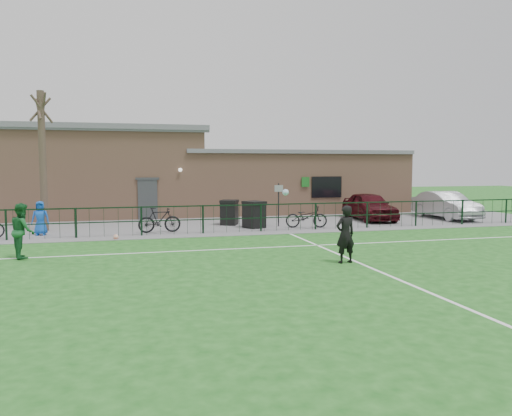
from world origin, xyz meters
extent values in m
plane|color=#195418|center=(0.00, 0.00, 0.00)|extent=(90.00, 90.00, 0.00)
cube|color=slate|center=(0.00, 13.50, 0.01)|extent=(34.00, 13.00, 0.02)
cube|color=white|center=(0.00, 7.80, 0.00)|extent=(28.00, 0.10, 0.01)
cube|color=white|center=(0.00, 4.00, 0.00)|extent=(28.00, 0.10, 0.01)
cube|color=white|center=(2.00, 0.00, 0.00)|extent=(0.10, 16.00, 0.01)
cube|color=black|center=(0.00, 8.00, 0.60)|extent=(28.00, 0.10, 1.20)
cylinder|color=#433329|center=(-8.00, 10.50, 3.00)|extent=(0.30, 0.30, 6.00)
cube|color=black|center=(0.15, 10.63, 0.57)|extent=(1.00, 1.05, 1.09)
cube|color=black|center=(1.01, 9.21, 0.58)|extent=(1.02, 1.07, 1.12)
cylinder|color=black|center=(2.24, 9.47, 1.02)|extent=(0.08, 0.08, 2.00)
imported|color=#410B12|center=(7.57, 10.82, 0.74)|extent=(1.94, 4.30, 1.43)
imported|color=#AEB0B6|center=(11.80, 10.41, 0.73)|extent=(1.52, 4.34, 1.43)
imported|color=black|center=(-3.24, 8.70, 0.55)|extent=(1.79, 0.56, 1.07)
imported|color=black|center=(3.32, 8.68, 0.51)|extent=(1.98, 1.05, 0.99)
imported|color=blue|center=(-7.97, 9.12, 0.71)|extent=(0.68, 0.45, 1.39)
imported|color=black|center=(1.60, 0.80, 0.85)|extent=(0.67, 0.49, 1.69)
sphere|color=white|center=(0.76, 3.88, 1.92)|extent=(0.22, 0.22, 0.22)
imported|color=#1A5D2B|center=(-7.69, 4.02, 0.85)|extent=(0.85, 0.97, 1.70)
sphere|color=white|center=(-4.99, 7.26, 0.10)|extent=(0.20, 0.20, 0.20)
cube|color=tan|center=(0.00, 16.50, 1.75)|extent=(24.00, 5.00, 3.50)
cube|color=tan|center=(-6.24, 16.50, 4.10)|extent=(11.52, 5.00, 1.20)
cube|color=#5C5E64|center=(-6.24, 16.50, 4.82)|extent=(12.02, 5.40, 0.28)
cube|color=#5C5E64|center=(5.28, 16.50, 3.60)|extent=(13.44, 5.30, 0.22)
cube|color=#383A3D|center=(-3.50, 13.97, 1.05)|extent=(1.00, 0.08, 2.10)
cube|color=black|center=(6.50, 13.97, 1.60)|extent=(1.80, 0.08, 1.20)
cube|color=#19661E|center=(5.20, 13.92, 1.90)|extent=(0.45, 0.04, 0.55)
camera|label=1|loc=(-4.56, -12.51, 2.88)|focal=35.00mm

